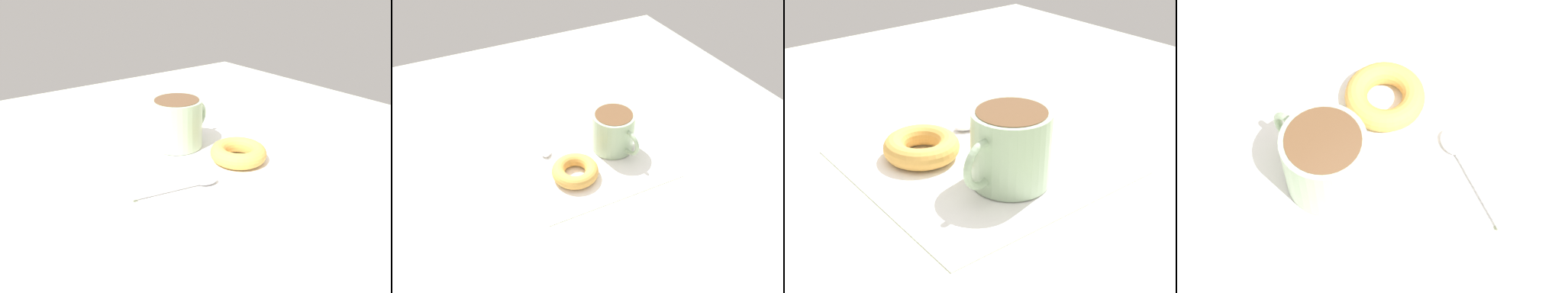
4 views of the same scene
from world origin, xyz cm
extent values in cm
cube|color=beige|center=(0.00, 0.00, -1.00)|extent=(120.00, 120.00, 2.00)
cube|color=white|center=(-2.72, 2.77, 0.15)|extent=(30.99, 30.99, 0.30)
cylinder|color=#9EB793|center=(-8.86, 3.13, 4.80)|extent=(9.48, 9.48, 9.00)
cylinder|color=brown|center=(-8.86, 3.13, 9.10)|extent=(8.28, 8.28, 0.60)
torus|color=#9EB793|center=(-9.91, 8.26, 4.80)|extent=(2.08, 6.00, 5.94)
torus|color=gold|center=(2.86, 7.98, 1.70)|extent=(9.92, 9.92, 2.81)
ellipsoid|color=silver|center=(5.81, -1.49, 0.75)|extent=(3.12, 4.03, 0.90)
cylinder|color=silver|center=(4.39, -7.95, 0.58)|extent=(2.92, 10.88, 0.56)
camera|label=1|loc=(46.22, -34.39, 30.74)|focal=35.00mm
camera|label=2|loc=(26.25, 60.41, 57.51)|focal=35.00mm
camera|label=3|loc=(-50.27, 40.90, 34.20)|focal=50.00mm
camera|label=4|loc=(-24.87, -28.16, 67.88)|focal=60.00mm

